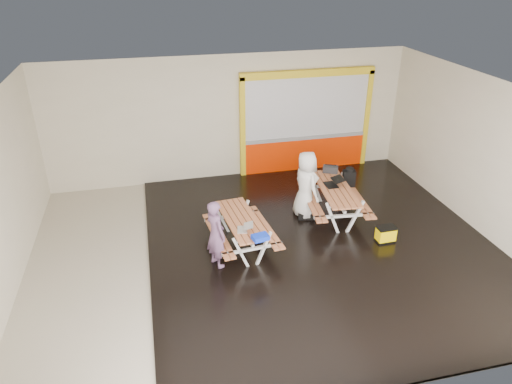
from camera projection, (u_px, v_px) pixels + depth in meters
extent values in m
cube|color=beige|center=(265.00, 251.00, 10.24)|extent=(10.00, 8.00, 0.01)
cube|color=white|center=(267.00, 93.00, 8.65)|extent=(10.00, 8.00, 0.01)
cube|color=beige|center=(230.00, 118.00, 12.92)|extent=(10.00, 0.01, 3.50)
cube|color=beige|center=(344.00, 309.00, 5.97)|extent=(10.00, 0.01, 3.50)
cube|color=beige|center=(482.00, 157.00, 10.48)|extent=(0.01, 8.00, 3.50)
cube|color=black|center=(319.00, 242.00, 10.49)|extent=(7.50, 7.98, 0.05)
cube|color=#FA2F00|center=(304.00, 154.00, 13.87)|extent=(3.60, 0.12, 1.00)
cube|color=gray|center=(305.00, 138.00, 13.63)|extent=(3.60, 0.14, 0.10)
cube|color=silver|center=(307.00, 107.00, 13.23)|extent=(3.60, 0.08, 1.72)
cube|color=yellow|center=(243.00, 129.00, 13.05)|extent=(0.14, 0.16, 2.90)
cube|color=yellow|center=(366.00, 119.00, 13.82)|extent=(0.14, 0.16, 2.90)
cube|color=yellow|center=(309.00, 73.00, 12.78)|extent=(3.88, 0.16, 0.20)
cube|color=#BE7249|center=(229.00, 222.00, 9.90)|extent=(0.31, 1.90, 0.04)
cube|color=#BE7249|center=(235.00, 221.00, 9.94)|extent=(0.31, 1.90, 0.04)
cube|color=#BE7249|center=(241.00, 220.00, 9.98)|extent=(0.31, 1.90, 0.04)
cube|color=#BE7249|center=(247.00, 218.00, 10.02)|extent=(0.31, 1.90, 0.04)
cube|color=#BE7249|center=(253.00, 217.00, 10.06)|extent=(0.31, 1.90, 0.04)
cube|color=white|center=(241.00, 253.00, 9.45)|extent=(0.36, 0.09, 0.76)
cube|color=white|center=(264.00, 248.00, 9.60)|extent=(0.36, 0.09, 0.76)
cube|color=white|center=(252.00, 249.00, 9.50)|extent=(1.30, 0.19, 0.06)
cube|color=white|center=(252.00, 239.00, 9.39)|extent=(0.64, 0.12, 0.06)
cube|color=white|center=(222.00, 219.00, 10.66)|extent=(0.36, 0.09, 0.76)
cube|color=white|center=(242.00, 215.00, 10.81)|extent=(0.36, 0.09, 0.76)
cube|color=white|center=(232.00, 216.00, 10.72)|extent=(1.30, 0.19, 0.06)
cube|color=white|center=(232.00, 206.00, 10.60)|extent=(0.64, 0.12, 0.06)
cube|color=white|center=(241.00, 227.00, 10.06)|extent=(0.22, 1.55, 0.06)
cube|color=#BE7249|center=(215.00, 236.00, 9.93)|extent=(0.31, 1.90, 0.04)
cube|color=#BE7249|center=(221.00, 235.00, 9.97)|extent=(0.31, 1.90, 0.04)
cube|color=#BE7249|center=(261.00, 227.00, 10.24)|extent=(0.31, 1.90, 0.04)
cube|color=#BE7249|center=(267.00, 226.00, 10.28)|extent=(0.31, 1.90, 0.04)
cube|color=#BE7249|center=(324.00, 189.00, 11.15)|extent=(0.34, 2.05, 0.04)
cube|color=#BE7249|center=(329.00, 189.00, 11.17)|extent=(0.34, 2.05, 0.04)
cube|color=#BE7249|center=(335.00, 188.00, 11.19)|extent=(0.34, 2.05, 0.04)
cube|color=#BE7249|center=(341.00, 188.00, 11.21)|extent=(0.34, 2.05, 0.04)
cube|color=#BE7249|center=(347.00, 188.00, 11.22)|extent=(0.34, 2.05, 0.04)
cube|color=white|center=(332.00, 218.00, 10.63)|extent=(0.38, 0.10, 0.82)
cube|color=white|center=(355.00, 217.00, 10.70)|extent=(0.38, 0.10, 0.82)
cube|color=white|center=(344.00, 216.00, 10.64)|extent=(1.40, 0.21, 0.06)
cube|color=white|center=(345.00, 206.00, 10.52)|extent=(0.69, 0.13, 0.06)
cube|color=white|center=(316.00, 188.00, 12.01)|extent=(0.38, 0.10, 0.82)
cube|color=white|center=(336.00, 187.00, 12.07)|extent=(0.38, 0.10, 0.82)
cube|color=white|center=(326.00, 186.00, 12.02)|extent=(1.40, 0.21, 0.06)
cube|color=white|center=(327.00, 177.00, 11.90)|extent=(0.69, 0.13, 0.06)
cube|color=white|center=(335.00, 196.00, 11.28)|extent=(0.23, 1.68, 0.06)
cube|color=#BE7249|center=(309.00, 201.00, 11.25)|extent=(0.33, 2.05, 0.04)
cube|color=#BE7249|center=(315.00, 201.00, 11.27)|extent=(0.33, 2.05, 0.04)
cube|color=#BE7249|center=(354.00, 198.00, 11.39)|extent=(0.33, 2.05, 0.04)
cube|color=#BE7249|center=(360.00, 198.00, 11.40)|extent=(0.33, 2.05, 0.04)
imported|color=#69486A|center=(216.00, 234.00, 9.36)|extent=(0.54, 0.63, 1.47)
imported|color=white|center=(306.00, 185.00, 11.21)|extent=(0.72, 0.93, 1.69)
cube|color=silver|center=(242.00, 230.00, 9.56)|extent=(0.26, 0.33, 0.02)
cube|color=silver|center=(248.00, 225.00, 9.51)|extent=(0.24, 0.32, 0.06)
cube|color=silver|center=(248.00, 225.00, 9.51)|extent=(0.21, 0.28, 0.05)
cube|color=black|center=(331.00, 185.00, 11.28)|extent=(0.27, 0.38, 0.02)
cube|color=black|center=(338.00, 179.00, 11.26)|extent=(0.25, 0.38, 0.08)
cube|color=silver|center=(338.00, 179.00, 11.25)|extent=(0.22, 0.34, 0.06)
cube|color=#1133D8|center=(260.00, 237.00, 9.23)|extent=(0.36, 0.29, 0.09)
cube|color=black|center=(330.00, 169.00, 11.93)|extent=(0.42, 0.33, 0.17)
cylinder|color=black|center=(331.00, 165.00, 11.87)|extent=(0.26, 0.14, 0.02)
cube|color=black|center=(349.00, 179.00, 11.87)|extent=(0.35, 0.27, 0.45)
cylinder|color=black|center=(350.00, 170.00, 11.76)|extent=(0.24, 0.24, 0.11)
cube|color=black|center=(306.00, 215.00, 11.41)|extent=(0.43, 0.36, 0.14)
cube|color=black|center=(385.00, 240.00, 10.48)|extent=(0.43, 0.29, 0.04)
cube|color=#FFD200|center=(386.00, 234.00, 10.41)|extent=(0.41, 0.27, 0.32)
cube|color=black|center=(387.00, 228.00, 10.33)|extent=(0.43, 0.29, 0.03)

